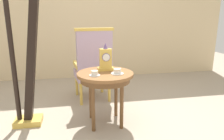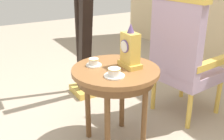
% 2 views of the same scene
% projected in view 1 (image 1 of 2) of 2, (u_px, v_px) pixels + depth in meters
% --- Properties ---
extents(ground_plane, '(10.00, 10.00, 0.00)m').
position_uv_depth(ground_plane, '(108.00, 126.00, 2.52)').
color(ground_plane, tan).
extents(wall_back, '(6.00, 0.10, 2.80)m').
position_uv_depth(wall_back, '(90.00, 12.00, 4.32)').
color(wall_back, beige).
rests_on(wall_back, ground).
extents(side_table, '(0.67, 0.67, 0.65)m').
position_uv_depth(side_table, '(105.00, 79.00, 2.46)').
color(side_table, brown).
rests_on(side_table, ground).
extents(teacup_left, '(0.12, 0.12, 0.06)m').
position_uv_depth(teacup_left, '(95.00, 74.00, 2.30)').
color(teacup_left, white).
rests_on(teacup_left, side_table).
extents(teacup_right, '(0.15, 0.15, 0.06)m').
position_uv_depth(teacup_right, '(117.00, 72.00, 2.37)').
color(teacup_right, white).
rests_on(teacup_right, side_table).
extents(mantel_clock, '(0.19, 0.11, 0.34)m').
position_uv_depth(mantel_clock, '(106.00, 59.00, 2.51)').
color(mantel_clock, gold).
rests_on(mantel_clock, side_table).
extents(armchair, '(0.60, 0.59, 1.14)m').
position_uv_depth(armchair, '(93.00, 64.00, 3.15)').
color(armchair, '#B299B7').
rests_on(armchair, ground).
extents(harp, '(0.40, 0.24, 1.73)m').
position_uv_depth(harp, '(26.00, 69.00, 2.41)').
color(harp, gold).
rests_on(harp, ground).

